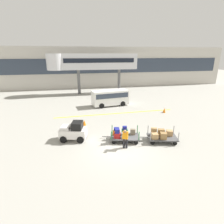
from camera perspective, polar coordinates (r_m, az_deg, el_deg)
ground_plane at (r=13.59m, az=2.55°, el=-11.63°), size 120.00×120.00×0.00m
apron_lead_line at (r=21.08m, az=1.32°, el=-0.47°), size 14.21×0.54×0.01m
terminal_building at (r=37.61m, az=-7.22°, el=13.92°), size 58.83×2.51×8.03m
jet_bridge at (r=31.54m, az=-7.30°, el=15.60°), size 15.11×3.00×6.76m
baggage_tug at (r=14.84m, az=-12.22°, el=-6.09°), size 2.30×1.65×1.58m
baggage_cart_lead at (r=14.51m, az=3.59°, el=-7.19°), size 3.09×1.90×1.16m
baggage_cart_middle at (r=14.92m, az=15.50°, el=-7.17°), size 3.09×1.90×1.10m
baggage_handler at (r=13.26m, az=4.27°, el=-8.24°), size 0.54×0.55×1.56m
shuttle_van at (r=24.05m, az=-0.62°, el=4.94°), size 5.03×2.61×2.10m
safety_cone_near at (r=17.81m, az=-8.87°, el=-3.35°), size 0.36×0.36×0.55m
safety_cone_far at (r=22.27m, az=16.39°, el=0.53°), size 0.36×0.36×0.55m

